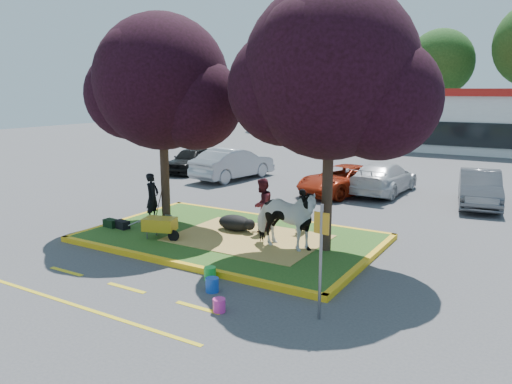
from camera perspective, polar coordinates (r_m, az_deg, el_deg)
The scene contains 32 objects.
ground at distance 14.71m, azimuth -2.88°, elevation -5.51°, with size 90.00×90.00×0.00m, color #424244.
median_island at distance 14.69m, azimuth -2.88°, elevation -5.23°, with size 8.00×5.00×0.15m, color #245119.
curb_near at distance 12.74m, azimuth -9.39°, elevation -8.06°, with size 8.30×0.16×0.15m, color yellow.
curb_far at distance 16.82m, azimuth 2.00°, elevation -3.04°, with size 8.30×0.16×0.15m, color yellow.
curb_left at distance 17.22m, azimuth -14.28°, elevation -3.06°, with size 0.16×5.30×0.15m, color yellow.
curb_right at distance 12.99m, azimuth 12.42°, elevation -7.80°, with size 0.16×5.30×0.15m, color yellow.
straw_bedding at distance 14.36m, azimuth -0.88°, elevation -5.29°, with size 4.20×3.00×0.01m, color tan.
tree_purple_left at distance 16.06m, azimuth -10.72°, elevation 11.53°, with size 5.06×4.20×6.51m.
tree_purple_right at distance 12.84m, azimuth 8.56°, elevation 12.52°, with size 5.30×4.40×6.82m.
fire_lane_stripe_a at distance 13.09m, azimuth -20.84°, elevation -8.49°, with size 1.10×0.12×0.01m, color yellow.
fire_lane_stripe_b at distance 11.66m, azimuth -14.59°, elevation -10.56°, with size 1.10×0.12×0.01m, color yellow.
fire_lane_stripe_c at distance 10.43m, azimuth -6.62°, elevation -13.00°, with size 1.10×0.12×0.01m, color yellow.
fire_lane_long at distance 10.93m, azimuth -19.15°, elevation -12.39°, with size 6.00×0.10×0.01m, color yellow.
retail_building at distance 40.14m, azimuth 22.66°, elevation 7.78°, with size 20.40×8.40×4.40m.
treeline at distance 49.84m, azimuth 23.96°, elevation 14.58°, with size 46.58×7.80×14.63m.
cow at distance 13.19m, azimuth 3.33°, elevation -3.07°, with size 0.91×1.99×1.68m, color white.
calf at distance 15.07m, azimuth -2.40°, elevation -3.55°, with size 1.12×0.63×0.48m, color black.
handler at distance 16.45m, azimuth -11.76°, elevation -0.57°, with size 0.57×0.37×1.55m, color black.
visitor_a at distance 14.88m, azimuth 0.70°, elevation -1.50°, with size 0.78×0.61×1.61m, color #47141C.
visitor_b at distance 14.99m, azimuth 5.34°, elevation -2.06°, with size 0.76×0.32×1.30m, color black.
wheelbarrow at distance 14.46m, azimuth -10.92°, elevation -3.67°, with size 1.62×0.78×0.61m.
gear_bag_dark at distance 15.87m, azimuth -15.05°, elevation -3.61°, with size 0.48×0.26×0.24m, color black.
gear_bag_green at distance 16.13m, azimuth -16.26°, elevation -3.44°, with size 0.45×0.28×0.24m, color black.
sign_post at distance 9.47m, azimuth 7.42°, elevation -6.61°, with size 0.32×0.07×2.27m.
bucket_green at distance 11.77m, azimuth -5.28°, elevation -9.24°, with size 0.28×0.28×0.30m, color green.
bucket_pink at distance 10.17m, azimuth -4.23°, elevation -12.78°, with size 0.25×0.25×0.27m, color #EC349E.
bucket_blue at distance 11.10m, azimuth -5.03°, elevation -10.52°, with size 0.29×0.29×0.31m, color blue.
car_black at distance 26.77m, azimuth -7.37°, elevation 3.66°, with size 1.57×3.90×1.33m, color black.
car_silver at distance 24.55m, azimuth -2.62°, elevation 3.26°, with size 1.61×4.62×1.52m, color #9B9DA3.
car_red at distance 21.26m, azimuth 10.00°, elevation 1.37°, with size 2.02×4.39×1.22m, color #9B240C.
car_white at distance 21.85m, azimuth 14.37°, elevation 1.60°, with size 1.86×4.57×1.33m, color silver.
car_grey at distance 20.66m, azimuth 24.19°, elevation 0.39°, with size 1.42×4.08×1.34m, color #4F5156.
Camera 1 is at (7.83, -11.68, 4.34)m, focal length 35.00 mm.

